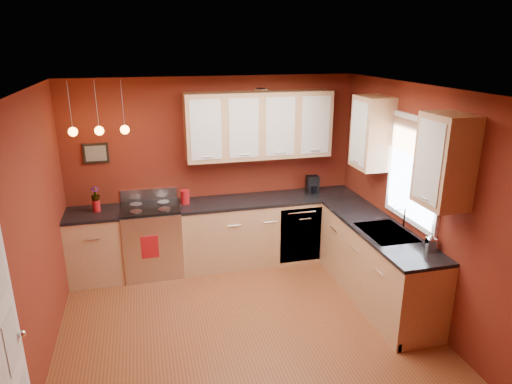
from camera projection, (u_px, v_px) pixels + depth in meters
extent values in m
plane|color=brown|center=(249.00, 339.00, 4.88)|extent=(4.20, 4.20, 0.00)
cube|color=white|center=(248.00, 92.00, 4.07)|extent=(4.00, 4.20, 0.02)
cube|color=maroon|center=(214.00, 171.00, 6.41)|extent=(4.00, 0.02, 2.60)
cube|color=maroon|center=(335.00, 367.00, 2.54)|extent=(4.00, 0.02, 2.60)
cube|color=maroon|center=(28.00, 248.00, 4.01)|extent=(0.02, 4.20, 2.60)
cube|color=maroon|center=(428.00, 209.00, 4.94)|extent=(0.02, 4.20, 2.60)
cube|color=tan|center=(96.00, 247.00, 6.02)|extent=(0.70, 0.60, 0.90)
cube|color=tan|center=(270.00, 230.00, 6.57)|extent=(2.54, 0.60, 0.90)
cube|color=tan|center=(376.00, 264.00, 5.55)|extent=(0.60, 2.10, 0.90)
cube|color=black|center=(92.00, 214.00, 5.87)|extent=(0.70, 0.62, 0.04)
cube|color=black|center=(270.00, 199.00, 6.42)|extent=(2.54, 0.62, 0.04)
cube|color=black|center=(380.00, 229.00, 5.40)|extent=(0.62, 2.10, 0.04)
cube|color=silver|center=(153.00, 241.00, 6.18)|extent=(0.76, 0.64, 0.92)
cube|color=black|center=(153.00, 249.00, 5.90)|extent=(0.55, 0.02, 0.32)
cylinder|color=silver|center=(152.00, 232.00, 5.81)|extent=(0.60, 0.02, 0.02)
cube|color=black|center=(150.00, 208.00, 6.03)|extent=(0.76, 0.60, 0.03)
cylinder|color=gray|center=(136.00, 211.00, 5.86)|extent=(0.16, 0.16, 0.01)
cylinder|color=gray|center=(164.00, 209.00, 5.94)|extent=(0.16, 0.16, 0.01)
cylinder|color=gray|center=(136.00, 204.00, 6.11)|extent=(0.16, 0.16, 0.01)
cylinder|color=gray|center=(163.00, 202.00, 6.20)|extent=(0.16, 0.16, 0.01)
cube|color=silver|center=(149.00, 194.00, 6.28)|extent=(0.76, 0.04, 0.16)
cube|color=silver|center=(301.00, 235.00, 6.39)|extent=(0.60, 0.02, 0.80)
cube|color=gray|center=(386.00, 234.00, 5.27)|extent=(0.50, 0.70, 0.05)
cube|color=black|center=(379.00, 229.00, 5.43)|extent=(0.42, 0.30, 0.02)
cube|color=black|center=(394.00, 241.00, 5.11)|extent=(0.42, 0.30, 0.02)
cylinder|color=white|center=(404.00, 219.00, 5.26)|extent=(0.02, 0.02, 0.28)
cylinder|color=white|center=(400.00, 209.00, 5.21)|extent=(0.16, 0.02, 0.02)
cube|color=white|center=(414.00, 171.00, 5.10)|extent=(0.04, 1.02, 1.22)
cube|color=white|center=(413.00, 171.00, 5.10)|extent=(0.01, 0.90, 1.10)
cube|color=#8B6045|center=(416.00, 139.00, 4.98)|extent=(0.02, 0.96, 0.36)
cube|color=white|center=(0.00, 362.00, 3.00)|extent=(0.06, 0.82, 2.05)
cube|color=silver|center=(12.00, 341.00, 3.16)|extent=(0.00, 0.28, 0.40)
sphere|color=white|center=(22.00, 334.00, 3.32)|extent=(0.06, 0.06, 0.06)
cube|color=tan|center=(259.00, 125.00, 6.18)|extent=(2.00, 0.35, 0.90)
cube|color=tan|center=(404.00, 145.00, 4.99)|extent=(0.35, 1.95, 0.90)
cube|color=black|center=(96.00, 153.00, 5.92)|extent=(0.32, 0.03, 0.26)
cylinder|color=gray|center=(70.00, 107.00, 5.37)|extent=(0.01, 0.01, 0.60)
sphere|color=#FFA53F|center=(73.00, 132.00, 5.46)|extent=(0.11, 0.11, 0.11)
cylinder|color=gray|center=(97.00, 106.00, 5.44)|extent=(0.01, 0.01, 0.60)
sphere|color=#FFA53F|center=(99.00, 131.00, 5.53)|extent=(0.11, 0.11, 0.11)
cylinder|color=gray|center=(123.00, 105.00, 5.51)|extent=(0.01, 0.01, 0.60)
sphere|color=#FFA53F|center=(125.00, 130.00, 5.60)|extent=(0.11, 0.11, 0.11)
cylinder|color=#AA1217|center=(185.00, 197.00, 6.16)|extent=(0.12, 0.12, 0.17)
cylinder|color=#AA1217|center=(185.00, 191.00, 6.13)|extent=(0.13, 0.13, 0.02)
cylinder|color=#AA1217|center=(96.00, 206.00, 5.87)|extent=(0.10, 0.10, 0.15)
imported|color=#AA1217|center=(95.00, 194.00, 5.82)|extent=(0.13, 0.13, 0.20)
cube|color=black|center=(312.00, 184.00, 6.60)|extent=(0.18, 0.15, 0.25)
cylinder|color=black|center=(313.00, 190.00, 6.58)|extent=(0.10, 0.10, 0.11)
imported|color=white|center=(431.00, 241.00, 4.77)|extent=(0.11, 0.11, 0.20)
cube|color=#AA1217|center=(150.00, 247.00, 5.85)|extent=(0.22, 0.02, 0.30)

